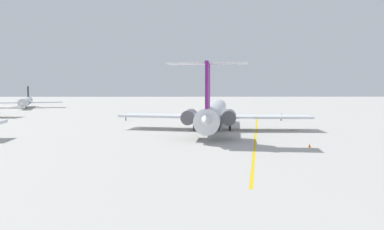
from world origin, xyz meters
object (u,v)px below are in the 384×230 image
airliner_far_right (26,102)px  ground_crew_near_nose (281,116)px  ground_crew_near_tail (126,116)px  main_jetliner (213,113)px  safety_cone_nose (309,145)px

airliner_far_right → ground_crew_near_nose: bearing=41.2°
ground_crew_near_tail → main_jetliner: bearing=-149.1°
ground_crew_near_nose → safety_cone_nose: (-37.10, 5.14, -0.80)m
ground_crew_near_tail → safety_cone_nose: 48.51m
main_jetliner → ground_crew_near_nose: (18.17, -16.77, -2.11)m
ground_crew_near_nose → airliner_far_right: bearing=81.3°
safety_cone_nose → main_jetliner: bearing=31.6°
main_jetliner → ground_crew_near_tail: size_ratio=22.74×
airliner_far_right → ground_crew_near_tail: size_ratio=14.10×
ground_crew_near_nose → ground_crew_near_tail: bearing=111.7°
main_jetliner → ground_crew_near_tail: (18.78, 18.89, -2.07)m
airliner_far_right → ground_crew_near_nose: size_ratio=14.69×
main_jetliner → ground_crew_near_tail: bearing=52.3°
main_jetliner → ground_crew_near_nose: 24.82m
main_jetliner → airliner_far_right: (65.98, 61.49, -0.96)m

